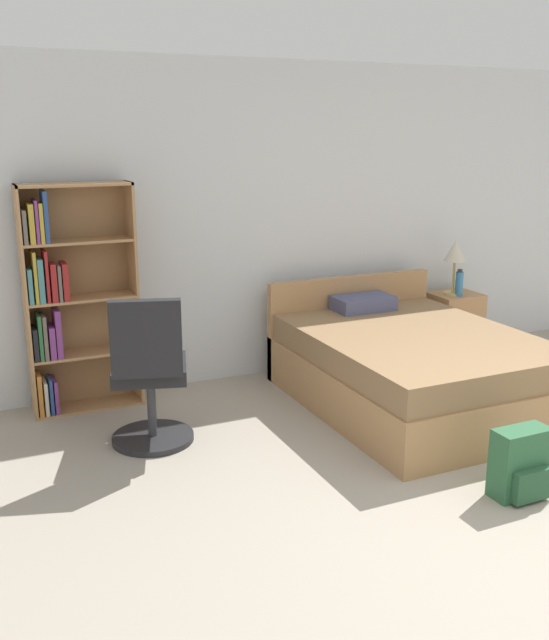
{
  "coord_description": "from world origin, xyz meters",
  "views": [
    {
      "loc": [
        -2.69,
        -2.22,
        2.06
      ],
      "look_at": [
        -0.77,
        1.98,
        0.82
      ],
      "focal_mm": 40.0,
      "sensor_mm": 36.0,
      "label": 1
    }
  ],
  "objects_px": {
    "office_chair": "(150,377)",
    "water_bottle": "(459,283)",
    "backpack_green": "(521,465)",
    "bed": "(409,366)",
    "nightstand": "(453,324)",
    "table_lamp": "(455,254)",
    "bookshelf": "(67,299)"
  },
  "relations": [
    {
      "from": "water_bottle",
      "to": "table_lamp",
      "type": "bearing_deg",
      "value": 96.45
    },
    {
      "from": "table_lamp",
      "to": "water_bottle",
      "type": "xyz_separation_m",
      "value": [
        0.01,
        -0.07,
        -0.26
      ]
    },
    {
      "from": "bed",
      "to": "office_chair",
      "type": "xyz_separation_m",
      "value": [
        -2.01,
        0.06,
        0.19
      ]
    },
    {
      "from": "bed",
      "to": "office_chair",
      "type": "height_order",
      "value": "office_chair"
    },
    {
      "from": "backpack_green",
      "to": "water_bottle",
      "type": "bearing_deg",
      "value": 59.81
    },
    {
      "from": "bed",
      "to": "water_bottle",
      "type": "distance_m",
      "value": 1.37
    },
    {
      "from": "backpack_green",
      "to": "nightstand",
      "type": "bearing_deg",
      "value": 60.13
    },
    {
      "from": "office_chair",
      "to": "backpack_green",
      "type": "xyz_separation_m",
      "value": [
        1.76,
        -1.54,
        -0.29
      ]
    },
    {
      "from": "backpack_green",
      "to": "bookshelf",
      "type": "bearing_deg",
      "value": 131.05
    },
    {
      "from": "bookshelf",
      "to": "water_bottle",
      "type": "xyz_separation_m",
      "value": [
        3.43,
        -0.18,
        -0.15
      ]
    },
    {
      "from": "office_chair",
      "to": "water_bottle",
      "type": "relative_size",
      "value": 4.28
    },
    {
      "from": "bookshelf",
      "to": "backpack_green",
      "type": "distance_m",
      "value": 3.29
    },
    {
      "from": "bed",
      "to": "backpack_green",
      "type": "distance_m",
      "value": 1.5
    },
    {
      "from": "water_bottle",
      "to": "nightstand",
      "type": "bearing_deg",
      "value": 68.09
    },
    {
      "from": "bookshelf",
      "to": "nightstand",
      "type": "height_order",
      "value": "bookshelf"
    },
    {
      "from": "office_chair",
      "to": "table_lamp",
      "type": "xyz_separation_m",
      "value": [
        3.06,
        0.79,
        0.48
      ]
    },
    {
      "from": "bookshelf",
      "to": "nightstand",
      "type": "bearing_deg",
      "value": -1.41
    },
    {
      "from": "bookshelf",
      "to": "nightstand",
      "type": "distance_m",
      "value": 3.51
    },
    {
      "from": "nightstand",
      "to": "bookshelf",
      "type": "bearing_deg",
      "value": 178.59
    },
    {
      "from": "nightstand",
      "to": "office_chair",
      "type": "bearing_deg",
      "value": -165.36
    },
    {
      "from": "office_chair",
      "to": "table_lamp",
      "type": "height_order",
      "value": "table_lamp"
    },
    {
      "from": "office_chair",
      "to": "nightstand",
      "type": "bearing_deg",
      "value": 14.64
    },
    {
      "from": "office_chair",
      "to": "water_bottle",
      "type": "height_order",
      "value": "office_chair"
    },
    {
      "from": "bed",
      "to": "nightstand",
      "type": "xyz_separation_m",
      "value": [
        1.09,
        0.87,
        -0.0
      ]
    },
    {
      "from": "bookshelf",
      "to": "office_chair",
      "type": "height_order",
      "value": "bookshelf"
    },
    {
      "from": "nightstand",
      "to": "table_lamp",
      "type": "height_order",
      "value": "table_lamp"
    },
    {
      "from": "office_chair",
      "to": "backpack_green",
      "type": "distance_m",
      "value": 2.35
    },
    {
      "from": "bed",
      "to": "backpack_green",
      "type": "relative_size",
      "value": 4.93
    },
    {
      "from": "table_lamp",
      "to": "nightstand",
      "type": "bearing_deg",
      "value": 28.18
    },
    {
      "from": "bed",
      "to": "backpack_green",
      "type": "bearing_deg",
      "value": -99.79
    },
    {
      "from": "office_chair",
      "to": "table_lamp",
      "type": "bearing_deg",
      "value": 14.41
    },
    {
      "from": "nightstand",
      "to": "water_bottle",
      "type": "relative_size",
      "value": 2.4
    }
  ]
}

